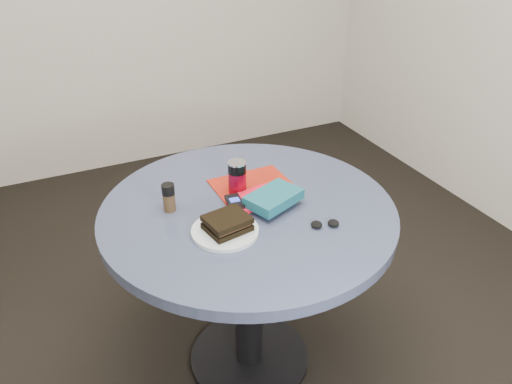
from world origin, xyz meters
name	(u,v)px	position (x,y,z in m)	size (l,w,h in m)	color
ground	(249,359)	(0.00, 0.00, 0.00)	(4.00, 4.00, 0.00)	black
table	(248,245)	(0.00, 0.00, 0.59)	(1.00, 1.00, 0.75)	black
plate	(225,231)	(-0.13, -0.11, 0.76)	(0.21, 0.21, 0.01)	silver
sandwich	(227,223)	(-0.12, -0.11, 0.79)	(0.15, 0.13, 0.05)	black
soda_can	(237,177)	(0.01, 0.10, 0.81)	(0.07, 0.07, 0.12)	maroon
pepper_grinder	(169,197)	(-0.24, 0.09, 0.80)	(0.05, 0.05, 0.10)	#3F2D1B
magazine	(252,185)	(0.07, 0.12, 0.75)	(0.27, 0.21, 0.00)	maroon
red_book	(256,198)	(0.04, 0.02, 0.76)	(0.17, 0.12, 0.01)	red
novel	(274,198)	(0.08, -0.04, 0.79)	(0.18, 0.12, 0.04)	#134E5D
mp3_player	(235,202)	(-0.04, 0.01, 0.78)	(0.06, 0.09, 0.02)	black
headphones	(325,224)	(0.17, -0.21, 0.76)	(0.10, 0.06, 0.02)	black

